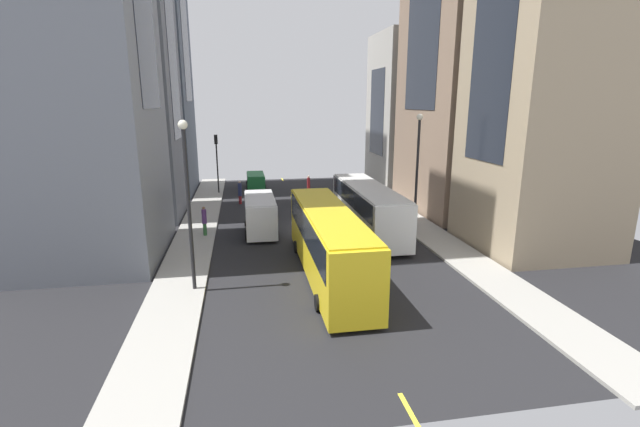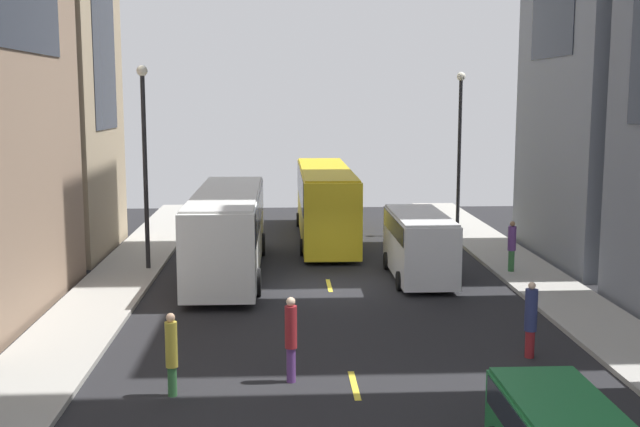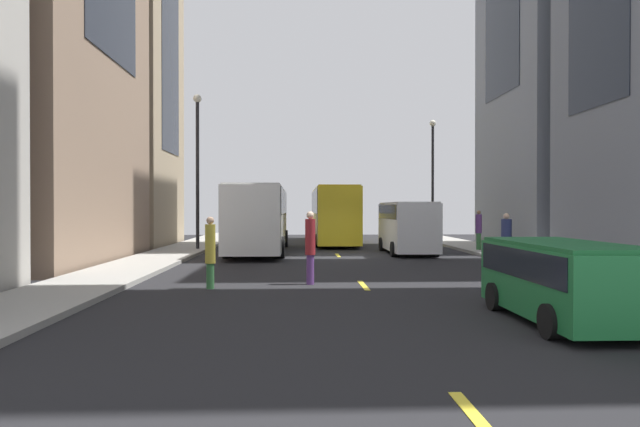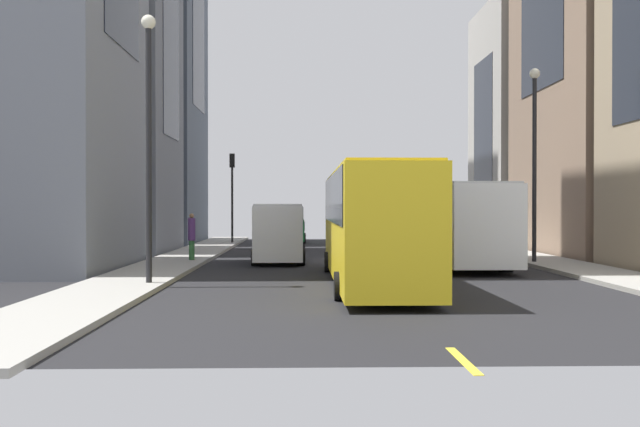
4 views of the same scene
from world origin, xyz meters
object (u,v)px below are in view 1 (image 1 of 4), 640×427
(delivery_van_white, at_px, (260,212))
(traffic_light_near_corner, at_px, (217,153))
(pedestrian_waiting_curb, at_px, (240,192))
(pedestrian_walking_far, at_px, (204,220))
(pedestrian_crossing_mid, at_px, (309,186))
(streetcar_yellow, at_px, (328,238))
(pedestrian_crossing_near, at_px, (336,184))
(city_bus_white, at_px, (368,205))
(car_green_0, at_px, (256,180))

(delivery_van_white, xyz_separation_m, traffic_light_near_corner, (3.57, -14.50, 2.66))
(delivery_van_white, relative_size, pedestrian_waiting_curb, 2.77)
(pedestrian_walking_far, distance_m, pedestrian_crossing_mid, 14.70)
(streetcar_yellow, relative_size, pedestrian_crossing_near, 6.34)
(city_bus_white, height_order, streetcar_yellow, streetcar_yellow)
(delivery_van_white, distance_m, car_green_0, 16.89)
(car_green_0, bearing_deg, pedestrian_waiting_curb, 77.30)
(traffic_light_near_corner, bearing_deg, city_bus_white, 124.96)
(streetcar_yellow, relative_size, pedestrian_walking_far, 6.38)
(delivery_van_white, relative_size, traffic_light_near_corner, 1.01)
(traffic_light_near_corner, bearing_deg, streetcar_yellow, 106.12)
(city_bus_white, bearing_deg, delivery_van_white, -10.02)
(pedestrian_crossing_near, height_order, pedestrian_crossing_mid, pedestrian_crossing_mid)
(delivery_van_white, relative_size, pedestrian_crossing_near, 2.88)
(city_bus_white, height_order, pedestrian_waiting_curb, city_bus_white)
(traffic_light_near_corner, bearing_deg, pedestrian_crossing_near, 167.32)
(streetcar_yellow, distance_m, car_green_0, 25.94)
(pedestrian_crossing_near, xyz_separation_m, pedestrian_crossing_mid, (2.84, 0.81, 0.09))
(pedestrian_crossing_near, xyz_separation_m, traffic_light_near_corner, (11.53, -2.59, 3.08))
(streetcar_yellow, relative_size, pedestrian_crossing_mid, 5.92)
(pedestrian_crossing_mid, height_order, traffic_light_near_corner, traffic_light_near_corner)
(pedestrian_crossing_near, distance_m, pedestrian_waiting_curb, 9.68)
(pedestrian_walking_far, xyz_separation_m, pedestrian_crossing_mid, (-8.94, -11.67, -0.05))
(city_bus_white, bearing_deg, pedestrian_waiting_curb, -50.56)
(streetcar_yellow, bearing_deg, car_green_0, -83.46)
(pedestrian_walking_far, bearing_deg, delivery_van_white, -52.95)
(streetcar_yellow, xyz_separation_m, traffic_light_near_corner, (6.75, -23.36, 2.05))
(delivery_van_white, height_order, pedestrian_crossing_mid, delivery_van_white)
(delivery_van_white, relative_size, car_green_0, 1.33)
(delivery_van_white, distance_m, pedestrian_walking_far, 3.87)
(city_bus_white, xyz_separation_m, car_green_0, (7.26, -18.20, -1.06))
(pedestrian_crossing_near, bearing_deg, city_bus_white, -166.71)
(streetcar_yellow, bearing_deg, traffic_light_near_corner, -73.88)
(car_green_0, xyz_separation_m, pedestrian_walking_far, (4.05, 17.45, 0.29))
(pedestrian_crossing_mid, distance_m, traffic_light_near_corner, 9.80)
(pedestrian_crossing_near, bearing_deg, pedestrian_walking_far, 151.94)
(pedestrian_waiting_curb, height_order, pedestrian_crossing_mid, pedestrian_crossing_mid)
(streetcar_yellow, xyz_separation_m, pedestrian_waiting_curb, (4.61, -18.38, -1.01))
(pedestrian_crossing_near, relative_size, pedestrian_crossing_mid, 0.93)
(pedestrian_crossing_mid, bearing_deg, pedestrian_waiting_curb, 176.41)
(city_bus_white, bearing_deg, pedestrian_walking_far, -3.83)
(traffic_light_near_corner, bearing_deg, delivery_van_white, 103.82)
(car_green_0, bearing_deg, pedestrian_crossing_near, 147.23)
(pedestrian_walking_far, bearing_deg, pedestrian_crossing_near, -14.74)
(delivery_van_white, bearing_deg, pedestrian_crossing_mid, -114.75)
(city_bus_white, xyz_separation_m, pedestrian_walking_far, (11.31, -0.76, -0.78))
(city_bus_white, height_order, pedestrian_walking_far, city_bus_white)
(pedestrian_crossing_mid, bearing_deg, delivery_van_white, -131.94)
(pedestrian_walking_far, bearing_deg, pedestrian_crossing_mid, -8.83)
(car_green_0, distance_m, pedestrian_crossing_mid, 7.57)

